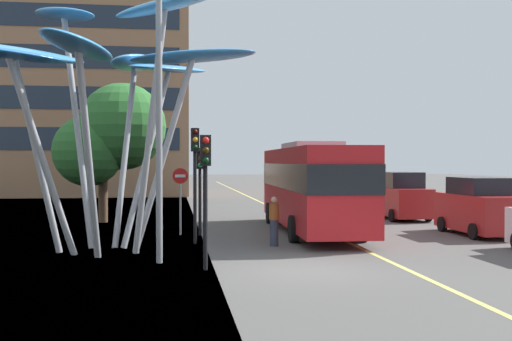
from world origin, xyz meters
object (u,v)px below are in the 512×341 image
Objects in this scene: red_bus at (311,183)px; car_side_street at (364,191)px; leaf_sculpture at (109,62)px; street_lamp at (172,65)px; traffic_light_kerb_near at (205,172)px; car_parked_far at (400,197)px; traffic_light_kerb_far at (195,160)px; no_entry_sign at (180,190)px; car_parked_mid at (478,208)px; traffic_light_island_mid at (200,172)px; pedestrian at (274,221)px.

red_bus is 13.90m from car_side_street.
leaf_sculpture is at bearing -150.21° from red_bus.
leaf_sculpture is at bearing 126.95° from street_lamp.
leaf_sculpture is 6.01m from traffic_light_kerb_near.
car_parked_far is at bearing 41.84° from red_bus.
car_side_street is at bearing 54.99° from traffic_light_kerb_far.
no_entry_sign is at bearing 93.90° from traffic_light_kerb_near.
no_entry_sign is at bearing -154.07° from car_parked_far.
car_side_street is (-0.06, 14.31, -0.02)m from car_parked_mid.
leaf_sculpture is at bearing -169.88° from car_parked_mid.
traffic_light_island_mid is at bearing -128.98° from car_side_street.
traffic_light_kerb_near is (2.85, -4.02, -3.44)m from leaf_sculpture.
street_lamp reaches higher than car_parked_mid.
traffic_light_kerb_near is at bearing -117.40° from car_side_street.
leaf_sculpture is 4.36m from traffic_light_kerb_far.
no_entry_sign is at bearing 171.93° from car_parked_mid.
red_bus is 4.60m from pedestrian.
traffic_light_kerb_far reaches higher than car_parked_far.
car_parked_far is (5.61, 5.02, -0.88)m from red_bus.
car_side_street is (10.58, 13.07, -1.40)m from traffic_light_island_mid.
car_parked_mid is at bearing -8.07° from no_entry_sign.
car_parked_far is at bearing 52.40° from traffic_light_kerb_near.
car_parked_far is 2.65× the size of pedestrian.
car_parked_far is (10.08, 5.64, -1.35)m from traffic_light_island_mid.
car_parked_far is 16.94m from street_lamp.
pedestrian is (-8.24, -16.36, -0.20)m from car_side_street.
traffic_light_kerb_near is 1.05× the size of traffic_light_island_mid.
pedestrian is at bearing -116.74° from car_side_street.
traffic_light_kerb_far is at bearing -125.01° from car_side_street.
leaf_sculpture is 6.09× the size of pedestrian.
car_parked_far is at bearing 47.00° from street_lamp.
red_bus is 2.56× the size of car_side_street.
street_lamp reaches higher than traffic_light_kerb_near.
pedestrian is at bearing 4.21° from leaf_sculpture.
traffic_light_kerb_near is at bearing -86.10° from no_entry_sign.
car_parked_mid is 14.31m from car_side_street.
traffic_light_island_mid is 16.87m from car_side_street.
red_bus reaches higher than car_parked_mid.
car_side_street is 23.05m from street_lamp.
traffic_light_island_mid is at bearing 173.34° from car_parked_mid.
car_side_street is at bearing 62.60° from traffic_light_kerb_near.
leaf_sculpture reaches higher than no_entry_sign.
red_bus is at bearing 51.38° from street_lamp.
red_bus is 9.56m from traffic_light_kerb_near.
car_parked_far is at bearing 37.88° from traffic_light_kerb_far.
street_lamp is (-11.14, -11.95, 4.45)m from car_parked_far.
street_lamp is 5.34× the size of pedestrian.
traffic_light_kerb_near is 0.78× the size of car_side_street.
red_bus is at bearing -116.10° from car_side_street.
car_parked_mid reaches higher than pedestrian.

